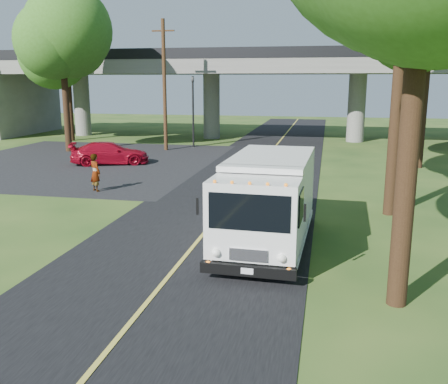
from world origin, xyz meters
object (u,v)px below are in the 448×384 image
(tree_left_far, at_px, (67,47))
(pedestrian, at_px, (95,173))
(traffic_signal, at_px, (193,104))
(utility_pole, at_px, (164,85))
(tree_left_lot, at_px, (63,34))
(red_sedan, at_px, (110,153))
(tree_right_far, at_px, (436,15))
(step_van, at_px, (268,199))

(tree_left_far, distance_m, pedestrian, 21.38)
(traffic_signal, relative_size, utility_pole, 0.58)
(tree_left_lot, relative_size, red_sedan, 2.29)
(utility_pole, xyz_separation_m, tree_right_far, (16.71, -4.16, 3.71))
(tree_left_lot, xyz_separation_m, pedestrian, (7.47, -11.44, -7.04))
(step_van, distance_m, pedestrian, 10.35)
(tree_right_far, distance_m, tree_left_lot, 23.09)
(red_sedan, bearing_deg, utility_pole, -33.02)
(utility_pole, relative_size, tree_right_far, 0.82)
(tree_right_far, relative_size, tree_left_far, 1.11)
(utility_pole, distance_m, red_sedan, 7.73)
(tree_left_far, height_order, pedestrian, tree_left_far)
(traffic_signal, bearing_deg, tree_left_far, 170.35)
(utility_pole, bearing_deg, tree_right_far, -14.00)
(tree_left_lot, height_order, step_van, tree_left_lot)
(step_van, height_order, red_sedan, step_van)
(tree_right_far, xyz_separation_m, red_sedan, (-18.05, -2.35, -7.64))
(utility_pole, xyz_separation_m, step_van, (9.65, -19.50, -3.14))
(utility_pole, height_order, tree_right_far, tree_right_far)
(traffic_signal, bearing_deg, tree_right_far, -22.07)
(tree_right_far, height_order, tree_left_far, tree_right_far)
(step_van, xyz_separation_m, red_sedan, (-11.00, 12.99, -0.79))
(utility_pole, bearing_deg, traffic_signal, 53.13)
(tree_right_far, height_order, tree_left_lot, tree_right_far)
(tree_left_far, relative_size, step_van, 1.53)
(tree_left_lot, bearing_deg, pedestrian, -56.85)
(tree_left_lot, xyz_separation_m, red_sedan, (4.95, -4.35, -7.24))
(tree_right_far, height_order, red_sedan, tree_right_far)
(tree_left_far, distance_m, step_van, 30.65)
(traffic_signal, relative_size, tree_right_far, 0.47)
(step_van, distance_m, red_sedan, 17.04)
(step_van, bearing_deg, pedestrian, 147.07)
(traffic_signal, distance_m, tree_right_far, 17.18)
(tree_right_far, xyz_separation_m, step_van, (-7.05, -15.34, -6.84))
(tree_right_far, distance_m, step_van, 18.22)
(red_sedan, bearing_deg, tree_left_far, 16.17)
(tree_left_lot, height_order, pedestrian, tree_left_lot)
(tree_left_far, bearing_deg, tree_left_lot, -63.43)
(tree_right_far, relative_size, step_van, 1.70)
(step_van, xyz_separation_m, pedestrian, (-8.48, 5.90, -0.60))
(tree_left_lot, bearing_deg, utility_pole, 18.97)
(traffic_signal, bearing_deg, pedestrian, -91.19)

